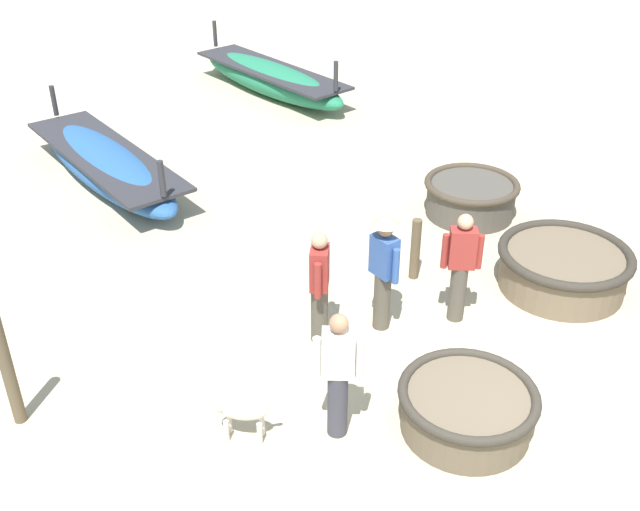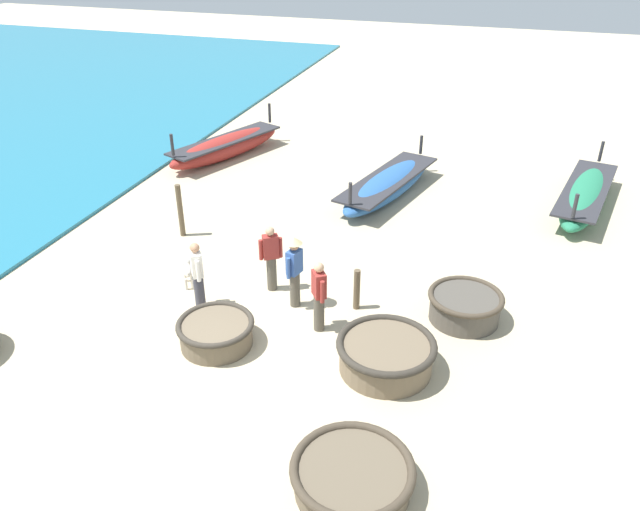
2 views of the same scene
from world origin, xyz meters
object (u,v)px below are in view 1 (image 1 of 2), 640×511
object	(u,v)px
fisherman_hauling	(461,265)
long_boat_red_hull	(106,164)
fisherman_with_hat	(384,265)
mooring_post_mid_beach	(8,370)
fisherman_crouching	(319,285)
coracle_weathered	(471,196)
fisherman_standing_left	(338,373)
coracle_center	(467,408)
dog	(239,411)
coracle_nearest	(563,267)
mooring_post_shoreline	(415,249)
long_boat_blue_hull	(271,78)

from	to	relation	value
fisherman_hauling	long_boat_red_hull	bearing A→B (deg)	90.82
fisherman_with_hat	mooring_post_mid_beach	distance (m)	4.52
fisherman_crouching	mooring_post_mid_beach	distance (m)	3.66
fisherman_with_hat	mooring_post_mid_beach	xyz separation A→B (m)	(-3.94, 2.22, -0.24)
coracle_weathered	fisherman_standing_left	bearing A→B (deg)	-166.80
coracle_center	dog	size ratio (longest dim) A/B	2.51
fisherman_with_hat	fisherman_standing_left	bearing A→B (deg)	-159.91
coracle_center	coracle_nearest	bearing A→B (deg)	4.64
long_boat_red_hull	dog	distance (m)	7.13
coracle_nearest	dog	distance (m)	5.21
dog	mooring_post_mid_beach	size ratio (longest dim) A/B	0.42
coracle_nearest	fisherman_with_hat	distance (m)	2.85
long_boat_red_hull	mooring_post_shoreline	bearing A→B (deg)	-84.06
fisherman_crouching	long_boat_blue_hull	bearing A→B (deg)	44.42
coracle_nearest	fisherman_hauling	bearing A→B (deg)	152.23
fisherman_hauling	fisherman_crouching	size ratio (longest dim) A/B	1.00
fisherman_crouching	coracle_weathered	bearing A→B (deg)	1.53
fisherman_hauling	fisherman_crouching	world-z (taller)	same
coracle_center	long_boat_red_hull	distance (m)	8.36
long_boat_red_hull	fisherman_crouching	world-z (taller)	fisherman_crouching
coracle_nearest	long_boat_blue_hull	bearing A→B (deg)	66.11
coracle_nearest	mooring_post_shoreline	distance (m)	2.08
fisherman_with_hat	mooring_post_shoreline	world-z (taller)	fisherman_with_hat
coracle_center	long_boat_red_hull	size ratio (longest dim) A/B	0.30
coracle_nearest	coracle_center	size ratio (longest dim) A/B	1.22
fisherman_crouching	mooring_post_shoreline	size ratio (longest dim) A/B	1.66
long_boat_blue_hull	mooring_post_shoreline	world-z (taller)	long_boat_blue_hull
fisherman_standing_left	mooring_post_mid_beach	size ratio (longest dim) A/B	1.09
coracle_weathered	mooring_post_mid_beach	world-z (taller)	mooring_post_mid_beach
coracle_nearest	long_boat_red_hull	xyz separation A→B (m)	(-1.67, 7.92, 0.01)
fisherman_crouching	mooring_post_shoreline	distance (m)	2.06
long_boat_red_hull	dog	xyz separation A→B (m)	(-3.29, -6.33, 0.02)
coracle_nearest	fisherman_with_hat	xyz separation A→B (m)	(-2.33, 1.51, 0.61)
mooring_post_mid_beach	fisherman_crouching	bearing A→B (deg)	-28.53
coracle_nearest	dog	bearing A→B (deg)	162.20
fisherman_hauling	coracle_nearest	bearing A→B (deg)	-27.77
coracle_center	long_boat_blue_hull	world-z (taller)	long_boat_blue_hull
fisherman_with_hat	fisherman_hauling	xyz separation A→B (m)	(0.76, -0.69, -0.12)
mooring_post_mid_beach	fisherman_standing_left	bearing A→B (deg)	-55.36
fisherman_hauling	fisherman_crouching	distance (m)	1.88
long_boat_blue_hull	mooring_post_shoreline	xyz separation A→B (m)	(-4.93, -6.98, 0.10)
long_boat_red_hull	fisherman_with_hat	size ratio (longest dim) A/B	3.05
coracle_nearest	fisherman_with_hat	size ratio (longest dim) A/B	1.12
long_boat_red_hull	mooring_post_shoreline	world-z (taller)	long_boat_red_hull
coracle_nearest	mooring_post_mid_beach	distance (m)	7.30
fisherman_crouching	fisherman_with_hat	bearing A→B (deg)	-33.00
long_boat_red_hull	mooring_post_shoreline	xyz separation A→B (m)	(0.64, -6.12, 0.12)
coracle_center	long_boat_blue_hull	xyz separation A→B (m)	(7.24, 9.06, 0.07)
long_boat_red_hull	fisherman_with_hat	distance (m)	6.47
long_boat_blue_hull	fisherman_hauling	distance (m)	9.66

